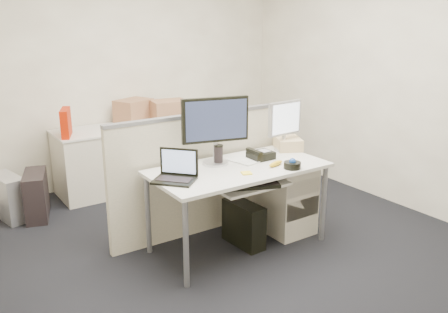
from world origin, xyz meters
TOP-DOWN VIEW (x-y plane):
  - floor at (0.00, 0.00)m, footprint 4.00×4.50m
  - wall_back at (0.00, 2.25)m, footprint 4.00×0.02m
  - wall_right at (2.00, 0.00)m, footprint 0.02×4.50m
  - desk at (0.00, 0.00)m, footprint 1.50×0.75m
  - keyboard_tray at (0.00, -0.18)m, footprint 0.62×0.32m
  - drawer_pedestal at (0.55, 0.05)m, footprint 0.40×0.55m
  - cubicle_partition at (0.00, 0.45)m, footprint 2.00×0.06m
  - back_counter at (0.00, 1.93)m, footprint 2.00×0.60m
  - monitor_main at (-0.11, 0.18)m, footprint 0.62×0.36m
  - monitor_small at (0.65, 0.18)m, footprint 0.39×0.21m
  - laptop at (-0.62, -0.02)m, footprint 0.38×0.39m
  - trackball at (0.35, -0.28)m, footprint 0.18×0.18m
  - desk_phone at (0.30, 0.08)m, footprint 0.21×0.17m
  - paper_stack at (0.15, 0.12)m, footprint 0.28×0.32m
  - sticky_pad at (-0.05, -0.18)m, footprint 0.10×0.10m
  - travel_mug at (-0.10, 0.16)m, footprint 0.09×0.09m
  - banana at (0.28, -0.15)m, footprint 0.19×0.09m
  - cellphone at (-0.15, 0.20)m, footprint 0.07×0.12m
  - manila_folders at (0.72, 0.20)m, footprint 0.33×0.36m
  - keyboard at (-0.05, -0.22)m, footprint 0.51×0.35m
  - pc_tower_desk at (0.06, -0.01)m, footprint 0.19×0.43m
  - pc_tower_spare_dark at (-1.31, 1.63)m, footprint 0.34×0.53m
  - pc_tower_spare_silver at (-1.55, 1.75)m, footprint 0.29×0.51m
  - cardboard_box_left at (-0.05, 2.05)m, footprint 0.48×0.42m
  - cardboard_box_right at (0.29, 1.81)m, footprint 0.44×0.36m
  - red_binder at (-0.90, 1.83)m, footprint 0.20×0.34m

SIDE VIEW (x-z plane):
  - floor at x=0.00m, z-range -0.01..0.00m
  - pc_tower_desk at x=0.06m, z-range 0.00..0.39m
  - pc_tower_spare_silver at x=-1.55m, z-range 0.00..0.45m
  - pc_tower_spare_dark at x=-1.31m, z-range 0.00..0.46m
  - drawer_pedestal at x=0.55m, z-range 0.00..0.65m
  - back_counter at x=0.00m, z-range 0.00..0.72m
  - cubicle_partition at x=0.00m, z-range 0.00..1.10m
  - keyboard_tray at x=0.00m, z-range 0.61..0.63m
  - keyboard at x=-0.05m, z-range 0.63..0.66m
  - desk at x=0.00m, z-range 0.30..1.03m
  - sticky_pad at x=-0.05m, z-range 0.73..0.74m
  - paper_stack at x=0.15m, z-range 0.73..0.74m
  - cellphone at x=-0.15m, z-range 0.73..0.74m
  - banana at x=0.28m, z-range 0.73..0.77m
  - trackball at x=0.35m, z-range 0.73..0.79m
  - desk_phone at x=0.30m, z-range 0.73..0.80m
  - manila_folders at x=0.72m, z-range 0.73..0.84m
  - travel_mug at x=-0.10m, z-range 0.73..0.89m
  - laptop at x=-0.62m, z-range 0.73..0.96m
  - cardboard_box_right at x=0.29m, z-range 0.72..1.01m
  - cardboard_box_left at x=-0.05m, z-range 0.72..1.01m
  - red_binder at x=-0.90m, z-range 0.72..1.03m
  - monitor_small at x=0.65m, z-range 0.73..1.19m
  - monitor_main at x=-0.11m, z-range 0.73..1.31m
  - wall_back at x=0.00m, z-range 0.00..2.70m
  - wall_right at x=2.00m, z-range 0.00..2.70m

